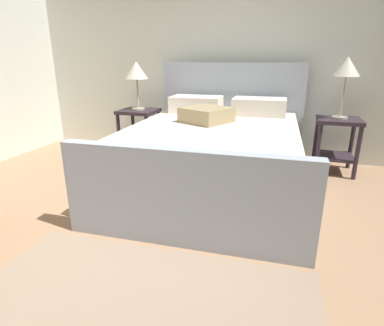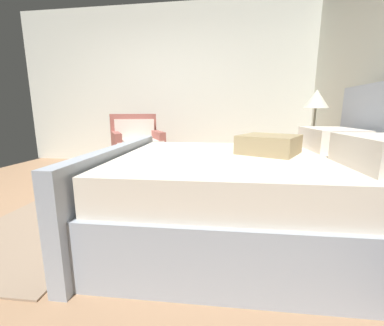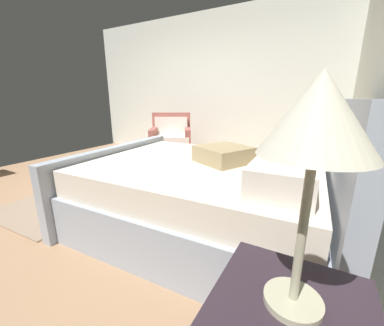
{
  "view_description": "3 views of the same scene",
  "coord_description": "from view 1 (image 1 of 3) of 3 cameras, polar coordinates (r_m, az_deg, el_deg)",
  "views": [
    {
      "loc": [
        0.94,
        -1.39,
        1.2
      ],
      "look_at": [
        0.26,
        0.82,
        0.43
      ],
      "focal_mm": 29.39,
      "sensor_mm": 36.0,
      "label": 1
    },
    {
      "loc": [
        2.15,
        1.22,
        0.93
      ],
      "look_at": [
        -0.04,
        0.9,
        0.48
      ],
      "focal_mm": 23.37,
      "sensor_mm": 36.0,
      "label": 2
    },
    {
      "loc": [
        2.07,
        2.25,
        1.16
      ],
      "look_at": [
        0.24,
        1.24,
        0.59
      ],
      "focal_mm": 22.02,
      "sensor_mm": 36.0,
      "label": 3
    }
  ],
  "objects": [
    {
      "name": "ground_plane",
      "position": [
        2.07,
        -14.48,
        -18.12
      ],
      "size": [
        4.8,
        5.2,
        0.02
      ],
      "primitive_type": "cube",
      "color": "#A37C5B"
    },
    {
      "name": "wall_back",
      "position": [
        4.16,
        4.33,
        20.73
      ],
      "size": [
        4.92,
        0.12,
        2.75
      ],
      "primitive_type": "cube",
      "color": "silver",
      "rests_on": "ground"
    },
    {
      "name": "bed",
      "position": [
        3.03,
        4.23,
        1.95
      ],
      "size": [
        1.75,
        2.19,
        1.16
      ],
      "color": "#A2ACBB",
      "rests_on": "ground"
    },
    {
      "name": "nightstand_right",
      "position": [
        3.75,
        24.77,
        4.4
      ],
      "size": [
        0.44,
        0.44,
        0.6
      ],
      "color": "#2E232C",
      "rests_on": "ground"
    },
    {
      "name": "table_lamp_right",
      "position": [
        3.67,
        26.27,
        15.08
      ],
      "size": [
        0.26,
        0.26,
        0.63
      ],
      "color": "#B7B293",
      "rests_on": "nightstand_right"
    },
    {
      "name": "nightstand_left",
      "position": [
        4.06,
        -9.55,
        6.79
      ],
      "size": [
        0.44,
        0.44,
        0.6
      ],
      "color": "#2E232C",
      "rests_on": "ground"
    },
    {
      "name": "table_lamp_left",
      "position": [
        3.98,
        -10.06,
        16.01
      ],
      "size": [
        0.27,
        0.27,
        0.58
      ],
      "color": "#B7B293",
      "rests_on": "nightstand_left"
    },
    {
      "name": "area_rug",
      "position": [
        1.77,
        -9.85,
        -24.48
      ],
      "size": [
        1.86,
        1.1,
        0.01
      ],
      "primitive_type": "cube",
      "rotation": [
        0.0,
        0.0,
        0.03
      ],
      "color": "gray",
      "rests_on": "ground"
    }
  ]
}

